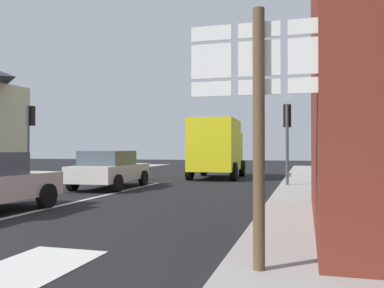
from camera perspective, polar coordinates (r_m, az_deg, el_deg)
ground_plane at (r=16.91m, az=-7.07°, el=-5.92°), size 80.00×80.00×0.00m
sidewalk_right at (r=13.64m, az=16.61°, el=-6.87°), size 2.57×44.00×0.14m
lane_centre_stripe at (r=13.32m, az=-13.73°, el=-7.30°), size 0.16×12.00×0.01m
lane_turn_arrow at (r=5.93m, az=-21.86°, el=-15.72°), size 1.20×2.20×0.01m
sedan_far at (r=16.51m, az=-11.27°, el=-3.39°), size 2.09×4.26×1.47m
delivery_truck at (r=21.66m, az=3.45°, el=-0.40°), size 2.62×5.07×3.05m
route_sign_post at (r=4.93m, az=9.22°, el=4.62°), size 1.66×0.14×3.20m
traffic_light_near_left at (r=20.31m, az=-21.45°, el=2.35°), size 0.30×0.49×3.51m
traffic_light_near_right at (r=16.73m, az=13.00°, el=2.43°), size 0.30×0.49×3.31m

